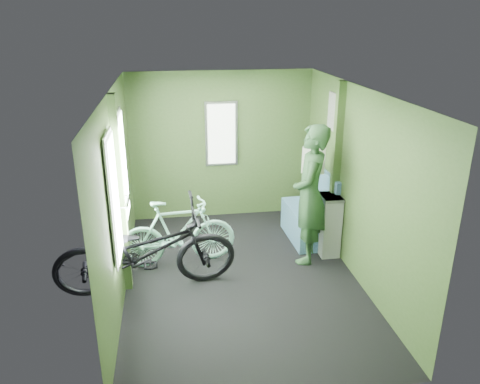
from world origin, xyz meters
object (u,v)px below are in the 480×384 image
at_px(waste_box, 329,225).
at_px(passenger, 310,195).
at_px(bicycle_black, 149,292).
at_px(bicycle_mint, 179,263).
at_px(bench_seat, 310,219).

bearing_deg(waste_box, passenger, -161.97).
xyz_separation_m(bicycle_black, bicycle_mint, (0.37, 0.62, 0.00)).
xyz_separation_m(bicycle_mint, bench_seat, (1.90, 0.47, 0.30)).
height_order(bicycle_mint, bench_seat, bench_seat).
bearing_deg(bicycle_mint, bicycle_black, 144.21).
distance_m(passenger, bench_seat, 0.88).
distance_m(bicycle_mint, bench_seat, 1.98).
height_order(bicycle_black, bicycle_mint, bicycle_black).
relative_size(bicycle_mint, bench_seat, 1.49).
bearing_deg(passenger, bicycle_mint, -72.65).
distance_m(bicycle_mint, waste_box, 2.05).
distance_m(bicycle_mint, passenger, 1.93).
bearing_deg(bench_seat, bicycle_black, -156.48).
height_order(bicycle_mint, passenger, passenger).
xyz_separation_m(bicycle_black, bench_seat, (2.27, 1.10, 0.30)).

